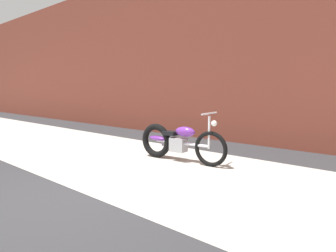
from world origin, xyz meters
The scene contains 4 objects.
ground_plane centered at (0.00, 0.00, 0.00)m, with size 80.00×80.00×0.00m, color #2D2D30.
sidewalk_slab centered at (0.00, 1.75, 0.00)m, with size 36.00×3.50×0.01m, color #B2ADA3.
brick_building_wall centered at (0.00, 5.20, 2.64)m, with size 36.00×0.50×5.27m, color brown.
motorcycle_purple centered at (-0.11, 2.32, 0.40)m, with size 2.01×0.58×1.03m.
Camera 1 is at (3.56, -2.23, 1.47)m, focal length 31.12 mm.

